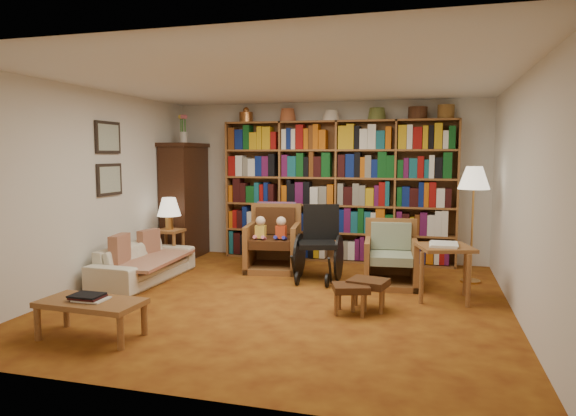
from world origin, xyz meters
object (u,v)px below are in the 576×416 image
(footstool_b, at_px, (368,285))
(side_table_lamp, at_px, (170,240))
(coffee_table, at_px, (91,305))
(side_table_papers, at_px, (445,254))
(armchair_sage, at_px, (391,260))
(footstool_a, at_px, (351,290))
(armchair_leather, at_px, (275,242))
(floor_lamp, at_px, (474,183))
(sofa, at_px, (144,262))
(wheelchair, at_px, (319,246))

(footstool_b, bearing_deg, side_table_lamp, 155.79)
(coffee_table, bearing_deg, side_table_papers, 34.41)
(armchair_sage, xyz_separation_m, footstool_a, (-0.32, -1.37, -0.06))
(armchair_leather, relative_size, side_table_papers, 1.35)
(side_table_lamp, bearing_deg, armchair_sage, -3.90)
(floor_lamp, bearing_deg, armchair_sage, -159.20)
(sofa, bearing_deg, coffee_table, -160.15)
(sofa, xyz_separation_m, footstool_a, (2.87, -0.70, 0.01))
(side_table_papers, bearing_deg, wheelchair, 160.26)
(wheelchair, height_order, footstool_b, wheelchair)
(sofa, relative_size, coffee_table, 1.73)
(side_table_lamp, height_order, floor_lamp, floor_lamp)
(wheelchair, xyz_separation_m, side_table_papers, (1.61, -0.58, 0.08))
(side_table_lamp, height_order, coffee_table, side_table_lamp)
(side_table_lamp, height_order, footstool_b, side_table_lamp)
(footstool_a, bearing_deg, footstool_b, 49.07)
(side_table_lamp, distance_m, armchair_sage, 3.30)
(side_table_papers, distance_m, footstool_a, 1.30)
(armchair_sage, xyz_separation_m, footstool_b, (-0.16, -1.19, -0.04))
(side_table_lamp, relative_size, armchair_sage, 0.67)
(side_table_papers, height_order, footstool_a, side_table_papers)
(sofa, relative_size, armchair_sage, 2.01)
(floor_lamp, bearing_deg, coffee_table, -138.67)
(armchair_sage, height_order, floor_lamp, floor_lamp)
(footstool_a, bearing_deg, side_table_papers, 40.48)
(armchair_leather, distance_m, footstool_b, 2.28)
(armchair_leather, height_order, footstool_a, armchair_leather)
(armchair_sage, bearing_deg, armchair_leather, 164.49)
(armchair_leather, height_order, footstool_b, armchair_leather)
(sofa, xyz_separation_m, floor_lamp, (4.20, 1.06, 1.07))
(side_table_papers, bearing_deg, armchair_sage, 139.32)
(sofa, relative_size, floor_lamp, 1.10)
(armchair_leather, bearing_deg, footstool_b, -46.84)
(armchair_sage, xyz_separation_m, floor_lamp, (1.00, 0.38, 1.00))
(armchair_leather, bearing_deg, side_table_papers, -23.55)
(floor_lamp, xyz_separation_m, footstool_b, (-1.16, -1.57, -1.04))
(footstool_b, bearing_deg, armchair_leather, 133.16)
(floor_lamp, relative_size, footstool_b, 3.30)
(sofa, bearing_deg, floor_lamp, -74.51)
(side_table_lamp, bearing_deg, footstool_b, -24.21)
(coffee_table, bearing_deg, armchair_leather, 75.98)
(side_table_papers, xyz_separation_m, footstool_a, (-0.96, -0.82, -0.28))
(footstool_b, height_order, coffee_table, coffee_table)
(coffee_table, bearing_deg, armchair_sage, 47.18)
(armchair_sage, relative_size, footstool_a, 1.86)
(wheelchair, distance_m, side_table_papers, 1.71)
(side_table_papers, xyz_separation_m, footstool_b, (-0.80, -0.63, -0.26))
(side_table_lamp, xyz_separation_m, coffee_table, (0.78, -2.94, -0.09))
(armchair_sage, bearing_deg, sofa, -168.09)
(wheelchair, distance_m, footstool_a, 1.55)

